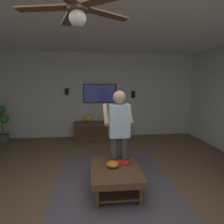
{
  "coord_description": "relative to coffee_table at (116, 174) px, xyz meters",
  "views": [
    {
      "loc": [
        -2.46,
        0.13,
        1.74
      ],
      "look_at": [
        1.23,
        -0.26,
        1.2
      ],
      "focal_mm": 29.82,
      "sensor_mm": 36.0,
      "label": 1
    }
  ],
  "objects": [
    {
      "name": "person_standing",
      "position": [
        0.37,
        -0.1,
        0.64
      ],
      "size": [
        0.54,
        0.54,
        1.64
      ],
      "rotation": [
        0.0,
        0.0,
        0.03
      ],
      "color": "#3F3F3F",
      "rests_on": "ground"
    },
    {
      "name": "ground_plane",
      "position": [
        -0.37,
        0.23,
        -0.3
      ],
      "size": [
        8.97,
        8.97,
        0.0
      ],
      "primitive_type": "plane",
      "color": "brown"
    },
    {
      "name": "remote_white",
      "position": [
        0.19,
        -0.13,
        0.12
      ],
      "size": [
        0.09,
        0.16,
        0.02
      ],
      "primitive_type": "cube",
      "rotation": [
        0.0,
        0.0,
        1.24
      ],
      "color": "white",
      "rests_on": "coffee_table"
    },
    {
      "name": "bowl",
      "position": [
        0.05,
        0.04,
        0.15
      ],
      "size": [
        0.21,
        0.21,
        0.09
      ],
      "primitive_type": "ellipsoid",
      "color": "orange",
      "rests_on": "coffee_table"
    },
    {
      "name": "tv",
      "position": [
        3.32,
        0.11,
        1.17
      ],
      "size": [
        0.05,
        1.09,
        0.61
      ],
      "rotation": [
        0.0,
        0.0,
        3.14
      ],
      "color": "black"
    },
    {
      "name": "area_rug",
      "position": [
        0.2,
        -0.0,
        -0.29
      ],
      "size": [
        2.68,
        2.05,
        0.01
      ],
      "primitive_type": "cube",
      "color": "#514C56",
      "rests_on": "ground"
    },
    {
      "name": "coffee_table",
      "position": [
        0.0,
        0.0,
        0.0
      ],
      "size": [
        1.0,
        0.8,
        0.4
      ],
      "color": "#513823",
      "rests_on": "ground"
    },
    {
      "name": "ceiling_fan",
      "position": [
        -0.96,
        0.49,
        2.14
      ],
      "size": [
        1.17,
        1.15,
        0.46
      ],
      "color": "#4C3828"
    },
    {
      "name": "wall_back_tv",
      "position": [
        3.41,
        0.23,
        1.09
      ],
      "size": [
        0.1,
        6.75,
        2.76
      ],
      "primitive_type": "cube",
      "color": "#B2B7AD",
      "rests_on": "ground"
    },
    {
      "name": "potted_plant_tall",
      "position": [
        2.91,
        3.1,
        0.44
      ],
      "size": [
        0.44,
        0.44,
        1.19
      ],
      "color": "#4C4C51",
      "rests_on": "ground"
    },
    {
      "name": "book",
      "position": [
        0.15,
        -0.13,
        0.12
      ],
      "size": [
        0.24,
        0.27,
        0.04
      ],
      "primitive_type": "cube",
      "rotation": [
        0.0,
        0.0,
        4.27
      ],
      "color": "red",
      "rests_on": "coffee_table"
    },
    {
      "name": "media_console",
      "position": [
        3.08,
        0.11,
        -0.02
      ],
      "size": [
        0.45,
        1.7,
        0.55
      ],
      "rotation": [
        0.0,
        0.0,
        3.14
      ],
      "color": "#513823",
      "rests_on": "ground"
    },
    {
      "name": "wall_speaker_right",
      "position": [
        3.33,
        1.19,
        1.22
      ],
      "size": [
        0.06,
        0.12,
        0.22
      ],
      "primitive_type": "cube",
      "color": "black"
    },
    {
      "name": "vase_round",
      "position": [
        3.12,
        0.51,
        0.36
      ],
      "size": [
        0.22,
        0.22,
        0.22
      ],
      "primitive_type": "sphere",
      "color": "gold",
      "rests_on": "media_console"
    },
    {
      "name": "wall_speaker_left",
      "position": [
        3.33,
        -1.01,
        1.12
      ],
      "size": [
        0.06,
        0.12,
        0.22
      ],
      "primitive_type": "cube",
      "color": "black"
    }
  ]
}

